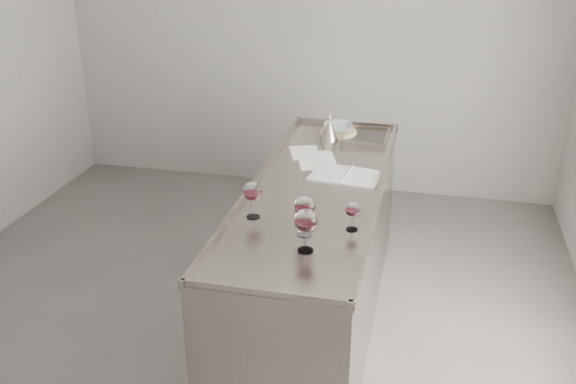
% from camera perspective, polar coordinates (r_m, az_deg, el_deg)
% --- Properties ---
extents(room_shell, '(4.54, 5.04, 2.84)m').
position_cam_1_polar(room_shell, '(3.45, -6.44, 6.34)').
color(room_shell, '#55524F').
rests_on(room_shell, ground).
extents(counter, '(0.77, 2.42, 0.97)m').
position_cam_1_polar(counter, '(3.97, 2.48, -5.69)').
color(counter, gray).
rests_on(counter, ground).
extents(wine_glass_left, '(0.10, 0.10, 0.20)m').
position_cam_1_polar(wine_glass_left, '(3.33, -3.16, -0.01)').
color(wine_glass_left, white).
rests_on(wine_glass_left, counter).
extents(wine_glass_middle, '(0.11, 0.11, 0.21)m').
position_cam_1_polar(wine_glass_middle, '(3.15, 1.49, -1.38)').
color(wine_glass_middle, white).
rests_on(wine_glass_middle, counter).
extents(wine_glass_right, '(0.11, 0.11, 0.22)m').
position_cam_1_polar(wine_glass_right, '(3.00, 1.59, -2.64)').
color(wine_glass_right, white).
rests_on(wine_glass_right, counter).
extents(wine_glass_small, '(0.08, 0.08, 0.15)m').
position_cam_1_polar(wine_glass_small, '(3.23, 5.77, -1.62)').
color(wine_glass_small, white).
rests_on(wine_glass_small, counter).
extents(notebook, '(0.45, 0.35, 0.02)m').
position_cam_1_polar(notebook, '(3.91, 5.21, 1.46)').
color(notebook, white).
rests_on(notebook, counter).
extents(loose_paper_top, '(0.33, 0.39, 0.00)m').
position_cam_1_polar(loose_paper_top, '(4.15, 2.58, 2.85)').
color(loose_paper_top, white).
rests_on(loose_paper_top, counter).
extents(loose_paper_under, '(0.27, 0.32, 0.00)m').
position_cam_1_polar(loose_paper_under, '(4.28, 1.52, 3.54)').
color(loose_paper_under, white).
rests_on(loose_paper_under, counter).
extents(trivet, '(0.33, 0.33, 0.02)m').
position_cam_1_polar(trivet, '(4.67, 4.47, 5.35)').
color(trivet, beige).
rests_on(trivet, counter).
extents(ceramic_bowl, '(0.24, 0.24, 0.05)m').
position_cam_1_polar(ceramic_bowl, '(4.66, 4.48, 5.76)').
color(ceramic_bowl, '#90A3A8').
rests_on(ceramic_bowl, trivet).
extents(wine_funnel, '(0.14, 0.14, 0.20)m').
position_cam_1_polar(wine_funnel, '(4.51, 3.69, 5.35)').
color(wine_funnel, '#A79E95').
rests_on(wine_funnel, counter).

